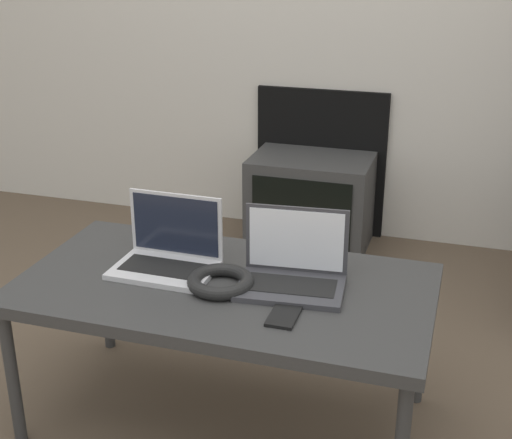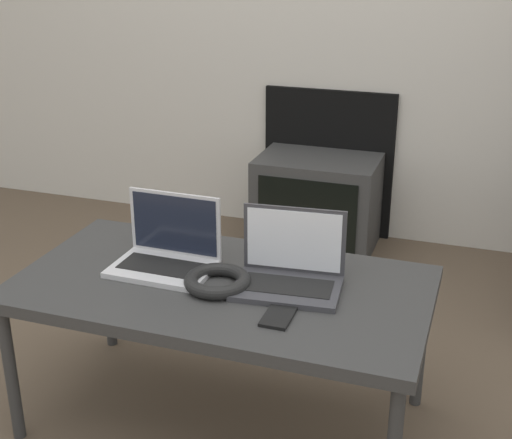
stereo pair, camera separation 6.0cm
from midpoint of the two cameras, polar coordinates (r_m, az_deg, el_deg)
table at (r=2.04m, az=-3.37°, el=-6.00°), size 1.17×0.63×0.47m
laptop_left at (r=2.11m, az=-7.81°, el=-2.62°), size 0.29×0.20×0.21m
laptop_right at (r=1.99m, az=2.10°, el=-3.99°), size 0.31×0.23×0.21m
headphones at (r=1.99m, az=-3.79°, el=-4.96°), size 0.19×0.19×0.04m
phone at (r=1.85m, az=1.36°, el=-7.63°), size 0.07×0.13×0.01m
tv at (r=3.35m, az=3.86°, el=1.41°), size 0.55×0.38×0.43m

